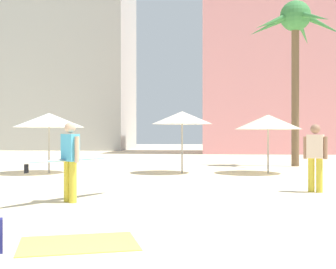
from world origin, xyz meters
The scene contains 9 objects.
hotel_pink centered at (8.85, 32.25, 8.20)m, with size 16.08×8.04×16.40m, color pink.
hotel_tower_gray centered at (-15.42, 38.70, 13.52)m, with size 18.20×8.73×27.04m, color #A8A8A3.
palm_tree_far_left centered at (5.15, 16.52, 6.14)m, with size 4.19×4.00×7.55m.
cafe_umbrella_0 centered at (3.41, 12.57, 1.92)m, with size 2.49×2.49×2.19m.
cafe_umbrella_2 centered at (0.20, 12.44, 2.08)m, with size 2.27×2.27×2.32m.
cafe_umbrella_3 centered at (-4.77, 11.96, 1.99)m, with size 2.63×2.63×2.25m.
beach_towel centered at (-0.57, 1.23, 0.01)m, with size 1.54×1.10×0.01m, color #F4CC4C.
person_mid_left centered at (-1.79, 4.98, 0.93)m, with size 1.92×2.88×1.73m.
person_far_left centered at (3.87, 7.07, 0.94)m, with size 0.58×0.37×1.72m.
Camera 1 is at (1.15, -4.74, 1.47)m, focal length 48.92 mm.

